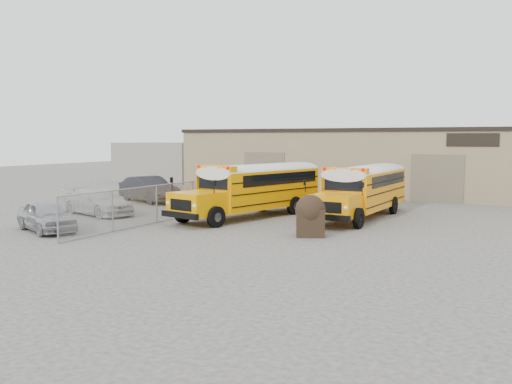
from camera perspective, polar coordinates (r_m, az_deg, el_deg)
The scene contains 10 objects.
ground at distance 24.09m, azimuth 1.50°, elevation -4.12°, with size 120.00×120.00×0.00m, color #45433F.
warehouse at distance 42.63m, azimuth 13.59°, elevation 3.06°, with size 30.20×10.20×4.67m.
chainlink_fence at distance 29.55m, azimuth -6.34°, elevation -0.63°, with size 0.07×18.07×1.81m.
distant_building_left at distance 54.21m, azimuth -9.03°, elevation 3.00°, with size 8.00×6.00×3.60m, color gray.
school_bus_left at distance 33.46m, azimuth 6.17°, elevation 1.23°, with size 4.26×9.60×2.73m.
school_bus_right at distance 34.60m, azimuth 13.51°, elevation 1.18°, with size 2.49×9.10×2.65m.
tarp_bundle at distance 23.29m, azimuth 5.45°, elevation -2.31°, with size 1.45×1.40×1.70m.
car_silver at distance 26.00m, azimuth -20.24°, elevation -2.27°, with size 1.57×3.90×1.33m, color #A6A7AB.
car_white at distance 30.89m, azimuth -15.49°, elevation -0.95°, with size 1.90×4.67×1.35m, color silver.
car_dark at distance 36.35m, azimuth -10.63°, elevation 0.27°, with size 1.70×4.89×1.61m, color black.
Camera 1 is at (10.58, -21.27, 3.96)m, focal length 40.00 mm.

